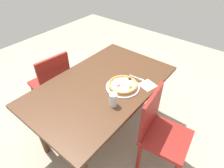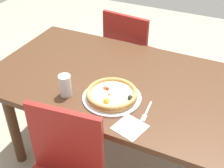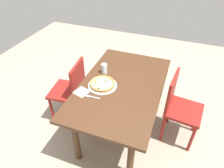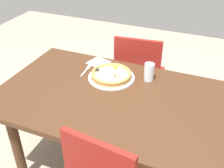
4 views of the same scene
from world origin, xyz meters
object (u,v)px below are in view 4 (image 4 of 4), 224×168
Objects in this scene: plate at (111,77)px; pizza at (111,74)px; chair_far at (139,76)px; napkin at (99,62)px; fork at (86,70)px; drinking_glass at (149,72)px; dining_table at (113,108)px.

pizza is at bearing 122.73° from plate.
pizza is at bearing -103.90° from chair_far.
pizza is at bearing -43.87° from napkin.
fork is 0.47m from drinking_glass.
plate is at bearing -162.54° from drinking_glass.
drinking_glass is 0.89× the size of napkin.
chair_far reaches higher than fork.
chair_far is 0.54m from plate.
pizza is (-0.06, -0.48, 0.26)m from chair_far.
chair_far is 0.45m from napkin.
pizza is 0.26m from drinking_glass.
napkin is (-0.24, -0.30, 0.24)m from chair_far.
plate is (-0.09, 0.19, 0.10)m from dining_table.
fork is 1.18× the size of napkin.
fork is 1.33× the size of drinking_glass.
chair_far is at bearing 51.61° from napkin.
chair_far reaches higher than drinking_glass.
pizza is 2.26× the size of drinking_glass.
dining_table is 4.59× the size of plate.
dining_table is 0.39m from fork.
plate is 0.22m from fork.
fork is at bearing -128.57° from chair_far.
drinking_glass is (0.46, 0.04, 0.06)m from fork.
napkin is at bearing 136.13° from pizza.
dining_table is 0.24m from plate.
pizza is 2.02× the size of napkin.
plate is at bearing -57.27° from pizza.
napkin is (0.04, 0.13, -0.00)m from fork.
chair_far is 0.53m from drinking_glass.
napkin is at bearing 126.23° from dining_table.
pizza is 0.25m from napkin.
chair_far is at bearing 114.84° from drinking_glass.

